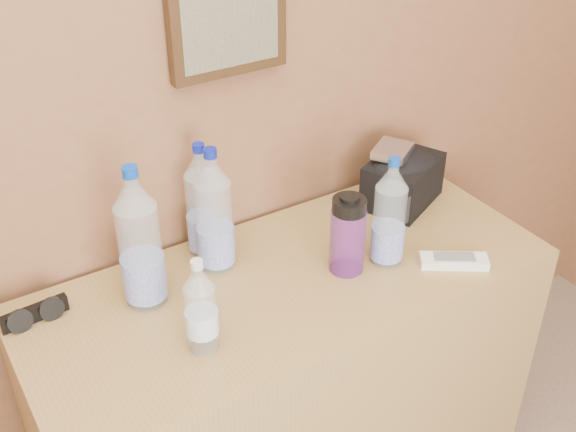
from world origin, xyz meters
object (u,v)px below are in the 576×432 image
object	(u,v)px
pet_large_a	(140,245)
sunglasses	(34,314)
dresser	(289,395)
pet_large_b	(214,216)
pet_small	(201,311)
ac_remote	(454,261)
pet_large_c	(203,205)
pet_large_d	(389,217)
foil_packet	(393,151)
nalgene_bottle	(348,234)
toiletry_bag	(403,178)

from	to	relation	value
pet_large_a	sunglasses	bearing A→B (deg)	165.43
dresser	pet_large_b	xyz separation A→B (m)	(-0.13, 0.14, 0.56)
pet_small	ac_remote	size ratio (longest dim) A/B	1.38
pet_large_c	pet_large_b	bearing A→B (deg)	-92.96
pet_large_d	sunglasses	size ratio (longest dim) A/B	1.90
pet_large_a	pet_large_c	size ratio (longest dim) A/B	1.16
ac_remote	dresser	bearing A→B (deg)	-171.04
sunglasses	foil_packet	distance (m)	1.03
pet_large_a	dresser	bearing A→B (deg)	-18.19
dresser	pet_small	size ratio (longest dim) A/B	5.65
pet_small	ac_remote	distance (m)	0.68
pet_large_d	nalgene_bottle	bearing A→B (deg)	167.55
pet_large_b	toiletry_bag	world-z (taller)	pet_large_b
pet_large_a	pet_large_c	world-z (taller)	pet_large_a
dresser	sunglasses	size ratio (longest dim) A/B	8.51
sunglasses	toiletry_bag	bearing A→B (deg)	-5.84
sunglasses	foil_packet	size ratio (longest dim) A/B	1.40
pet_large_c	pet_large_a	bearing A→B (deg)	-152.80
sunglasses	toiletry_bag	xyz separation A→B (m)	(1.05, -0.04, 0.06)
pet_large_b	foil_packet	distance (m)	0.57
dresser	sunglasses	distance (m)	0.75
pet_large_b	ac_remote	xyz separation A→B (m)	(0.51, -0.32, -0.14)
ac_remote	foil_packet	size ratio (longest dim) A/B	1.53
sunglasses	toiletry_bag	world-z (taller)	toiletry_bag
pet_large_c	foil_packet	xyz separation A→B (m)	(0.56, -0.06, 0.03)
dresser	ac_remote	size ratio (longest dim) A/B	7.78
pet_large_a	toiletry_bag	xyz separation A→B (m)	(0.80, 0.03, -0.08)
pet_large_a	ac_remote	world-z (taller)	pet_large_a
pet_large_c	nalgene_bottle	world-z (taller)	pet_large_c
dresser	pet_large_b	distance (m)	0.59
foil_packet	toiletry_bag	bearing A→B (deg)	-37.89
pet_large_d	ac_remote	world-z (taller)	pet_large_d
nalgene_bottle	pet_large_d	bearing A→B (deg)	-12.45
pet_large_b	pet_large_a	bearing A→B (deg)	-170.25
pet_large_c	toiletry_bag	world-z (taller)	pet_large_c
sunglasses	toiletry_bag	size ratio (longest dim) A/B	0.70
pet_large_a	pet_large_d	world-z (taller)	pet_large_a
pet_large_d	toiletry_bag	xyz separation A→B (m)	(0.22, 0.20, -0.06)
nalgene_bottle	ac_remote	size ratio (longest dim) A/B	1.26
pet_large_c	pet_small	size ratio (longest dim) A/B	1.33
pet_large_a	pet_large_d	bearing A→B (deg)	-16.75
pet_small	ac_remote	xyz separation A→B (m)	(0.68, -0.07, -0.09)
pet_large_b	ac_remote	world-z (taller)	pet_large_b
pet_large_c	pet_large_d	xyz separation A→B (m)	(0.37, -0.28, -0.01)
pet_large_a	pet_large_c	bearing A→B (deg)	27.20
pet_large_c	toiletry_bag	size ratio (longest dim) A/B	1.40
pet_small	nalgene_bottle	world-z (taller)	pet_small
pet_large_a	ac_remote	distance (m)	0.79
dresser	toiletry_bag	world-z (taller)	toiletry_bag
pet_small	nalgene_bottle	distance (m)	0.44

